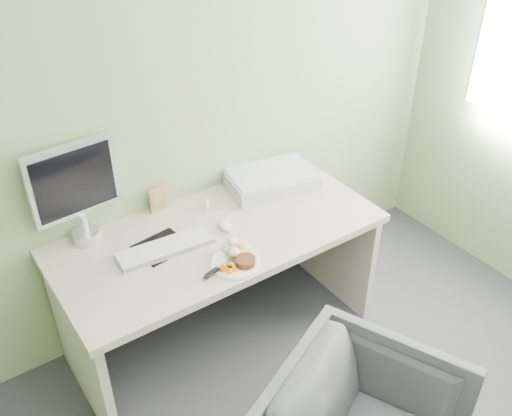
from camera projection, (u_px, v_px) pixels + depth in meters
wall_back at (172, 87)px, 2.69m from camera, size 3.50×0.00×3.50m
desk at (219, 261)px, 2.88m from camera, size 1.60×0.75×0.73m
plate at (235, 263)px, 2.57m from camera, size 0.23×0.23×0.01m
steak at (245, 261)px, 2.55m from camera, size 0.12×0.12×0.03m
potato_pile at (235, 247)px, 2.61m from camera, size 0.11×0.08×0.06m
carrot_heap at (227, 267)px, 2.51m from camera, size 0.06×0.06×0.04m
steak_knife at (217, 269)px, 2.51m from camera, size 0.21×0.07×0.02m
mousepad at (162, 247)px, 2.68m from camera, size 0.25×0.23×0.00m
keyboard at (166, 248)px, 2.65m from camera, size 0.46×0.17×0.02m
computer_mouse at (225, 226)px, 2.79m from camera, size 0.06×0.10×0.03m
photo_frame at (159, 199)px, 2.90m from camera, size 0.11×0.03×0.13m
eyedrop_bottle at (207, 204)px, 2.93m from camera, size 0.02×0.02×0.07m
scanner at (271, 179)px, 3.12m from camera, size 0.53×0.40×0.07m
monitor at (76, 189)px, 2.58m from camera, size 0.42×0.13×0.50m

